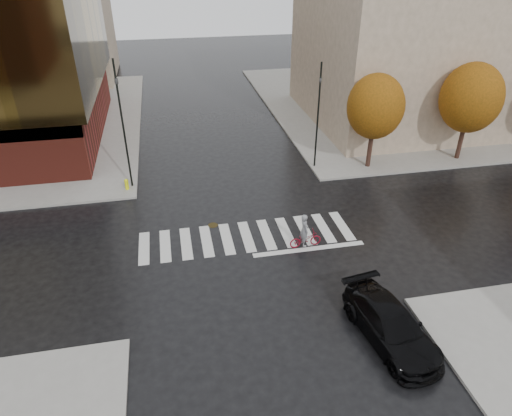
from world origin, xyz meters
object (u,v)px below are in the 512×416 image
Objects in this scene: cyclist at (305,236)px; traffic_light_nw at (122,116)px; traffic_light_ne at (318,110)px; fire_hydrant at (127,184)px; sedan at (391,325)px.

traffic_light_nw reaches higher than cyclist.
traffic_light_ne is 9.94× the size of fire_hydrant.
fire_hydrant is (-12.90, -1.01, -3.70)m from traffic_light_ne.
cyclist is 2.70× the size of fire_hydrant.
cyclist is at bearing 61.58° from traffic_light_nw.
sedan is 2.61× the size of cyclist.
sedan is 7.05× the size of fire_hydrant.
cyclist is 0.27× the size of traffic_light_ne.
traffic_light_nw reaches higher than sedan.
cyclist is at bearing 91.34° from traffic_light_ne.
traffic_light_nw is (-9.13, 8.59, 4.19)m from cyclist.
fire_hydrant is (-9.43, 8.16, -0.12)m from cyclist.
traffic_light_nw is (-10.61, 15.51, 4.12)m from sedan.
sedan is 19.24m from traffic_light_nw.
fire_hydrant is at bearing -19.57° from traffic_light_nw.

